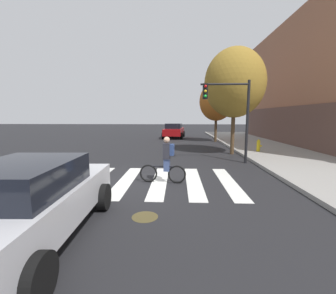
{
  "coord_description": "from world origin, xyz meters",
  "views": [
    {
      "loc": [
        1.59,
        -8.08,
        2.42
      ],
      "look_at": [
        1.2,
        0.63,
        1.21
      ],
      "focal_mm": 23.95,
      "sensor_mm": 36.0,
      "label": 1
    }
  ],
  "objects_px": {
    "cyclist": "(166,160)",
    "street_tree_mid": "(216,101)",
    "sedan_near": "(29,201)",
    "sedan_mid": "(174,130)",
    "street_tree_near": "(235,83)",
    "fire_hydrant": "(258,146)",
    "manhole_cover": "(145,217)",
    "traffic_light_near": "(231,107)"
  },
  "relations": [
    {
      "from": "cyclist",
      "to": "street_tree_mid",
      "type": "distance_m",
      "value": 14.42
    },
    {
      "from": "cyclist",
      "to": "street_tree_mid",
      "type": "relative_size",
      "value": 0.3
    },
    {
      "from": "cyclist",
      "to": "sedan_near",
      "type": "bearing_deg",
      "value": -121.1
    },
    {
      "from": "sedan_mid",
      "to": "street_tree_near",
      "type": "distance_m",
      "value": 12.01
    },
    {
      "from": "sedan_near",
      "to": "sedan_mid",
      "type": "relative_size",
      "value": 0.96
    },
    {
      "from": "sedan_near",
      "to": "street_tree_mid",
      "type": "bearing_deg",
      "value": 69.93
    },
    {
      "from": "street_tree_mid",
      "to": "fire_hydrant",
      "type": "bearing_deg",
      "value": -76.52
    },
    {
      "from": "sedan_mid",
      "to": "street_tree_near",
      "type": "height_order",
      "value": "street_tree_near"
    },
    {
      "from": "street_tree_near",
      "to": "street_tree_mid",
      "type": "xyz_separation_m",
      "value": [
        0.1,
        7.09,
        -0.66
      ]
    },
    {
      "from": "manhole_cover",
      "to": "street_tree_near",
      "type": "relative_size",
      "value": 0.1
    },
    {
      "from": "traffic_light_near",
      "to": "street_tree_mid",
      "type": "height_order",
      "value": "street_tree_mid"
    },
    {
      "from": "street_tree_near",
      "to": "fire_hydrant",
      "type": "bearing_deg",
      "value": 8.14
    },
    {
      "from": "sedan_mid",
      "to": "street_tree_mid",
      "type": "height_order",
      "value": "street_tree_mid"
    },
    {
      "from": "manhole_cover",
      "to": "fire_hydrant",
      "type": "distance_m",
      "value": 11.27
    },
    {
      "from": "street_tree_near",
      "to": "traffic_light_near",
      "type": "bearing_deg",
      "value": -105.82
    },
    {
      "from": "fire_hydrant",
      "to": "street_tree_near",
      "type": "bearing_deg",
      "value": -171.86
    },
    {
      "from": "manhole_cover",
      "to": "sedan_near",
      "type": "height_order",
      "value": "sedan_near"
    },
    {
      "from": "manhole_cover",
      "to": "sedan_mid",
      "type": "relative_size",
      "value": 0.13
    },
    {
      "from": "fire_hydrant",
      "to": "street_tree_near",
      "type": "relative_size",
      "value": 0.12
    },
    {
      "from": "cyclist",
      "to": "manhole_cover",
      "type": "bearing_deg",
      "value": -97.24
    },
    {
      "from": "cyclist",
      "to": "street_tree_near",
      "type": "bearing_deg",
      "value": 58.83
    },
    {
      "from": "fire_hydrant",
      "to": "street_tree_mid",
      "type": "height_order",
      "value": "street_tree_mid"
    },
    {
      "from": "street_tree_mid",
      "to": "sedan_mid",
      "type": "bearing_deg",
      "value": 137.65
    },
    {
      "from": "sedan_near",
      "to": "street_tree_mid",
      "type": "xyz_separation_m",
      "value": [
        6.4,
        17.51,
        2.96
      ]
    },
    {
      "from": "sedan_mid",
      "to": "street_tree_mid",
      "type": "distance_m",
      "value": 6.2
    },
    {
      "from": "traffic_light_near",
      "to": "street_tree_near",
      "type": "relative_size",
      "value": 0.64
    },
    {
      "from": "street_tree_mid",
      "to": "sedan_near",
      "type": "bearing_deg",
      "value": -110.07
    },
    {
      "from": "traffic_light_near",
      "to": "street_tree_near",
      "type": "height_order",
      "value": "street_tree_near"
    },
    {
      "from": "sedan_near",
      "to": "traffic_light_near",
      "type": "relative_size",
      "value": 1.11
    },
    {
      "from": "manhole_cover",
      "to": "cyclist",
      "type": "distance_m",
      "value": 2.96
    },
    {
      "from": "sedan_near",
      "to": "cyclist",
      "type": "height_order",
      "value": "cyclist"
    },
    {
      "from": "sedan_near",
      "to": "sedan_mid",
      "type": "height_order",
      "value": "sedan_mid"
    },
    {
      "from": "traffic_light_near",
      "to": "cyclist",
      "type": "bearing_deg",
      "value": -130.3
    },
    {
      "from": "sedan_mid",
      "to": "fire_hydrant",
      "type": "distance_m",
      "value": 11.95
    },
    {
      "from": "sedan_mid",
      "to": "cyclist",
      "type": "bearing_deg",
      "value": -89.92
    },
    {
      "from": "sedan_near",
      "to": "cyclist",
      "type": "xyz_separation_m",
      "value": [
        2.39,
        3.97,
        0.02
      ]
    },
    {
      "from": "manhole_cover",
      "to": "sedan_near",
      "type": "distance_m",
      "value": 2.48
    },
    {
      "from": "traffic_light_near",
      "to": "street_tree_mid",
      "type": "xyz_separation_m",
      "value": [
        0.89,
        9.87,
        0.92
      ]
    },
    {
      "from": "manhole_cover",
      "to": "cyclist",
      "type": "bearing_deg",
      "value": 82.76
    },
    {
      "from": "manhole_cover",
      "to": "fire_hydrant",
      "type": "relative_size",
      "value": 0.82
    },
    {
      "from": "sedan_mid",
      "to": "manhole_cover",
      "type": "bearing_deg",
      "value": -90.96
    },
    {
      "from": "sedan_mid",
      "to": "traffic_light_near",
      "type": "height_order",
      "value": "traffic_light_near"
    }
  ]
}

